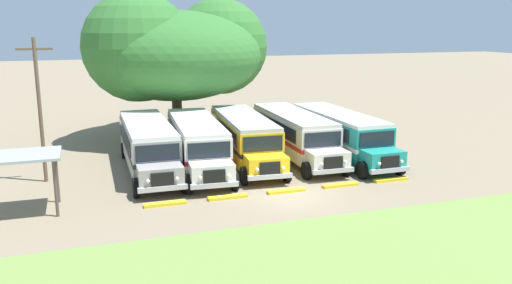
{
  "coord_description": "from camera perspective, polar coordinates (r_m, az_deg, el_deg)",
  "views": [
    {
      "loc": [
        -9.63,
        -23.19,
        8.38
      ],
      "look_at": [
        0.0,
        5.31,
        1.6
      ],
      "focal_mm": 36.9,
      "sensor_mm": 36.0,
      "label": 1
    }
  ],
  "objects": [
    {
      "name": "waiting_shelter",
      "position": [
        25.62,
        -24.38,
        -1.84
      ],
      "size": [
        3.6,
        2.6,
        2.72
      ],
      "color": "brown",
      "rests_on": "ground_plane"
    },
    {
      "name": "foreground_grass_strip",
      "position": [
        19.85,
        12.69,
        -12.59
      ],
      "size": [
        80.0,
        9.46,
        0.01
      ],
      "primitive_type": "cube",
      "color": "olive",
      "rests_on": "ground_plane"
    },
    {
      "name": "parked_bus_slot_2",
      "position": [
        32.54,
        -1.24,
        0.64
      ],
      "size": [
        3.36,
        10.94,
        2.82
      ],
      "rotation": [
        0.0,
        0.0,
        -1.64
      ],
      "color": "yellow",
      "rests_on": "ground_plane"
    },
    {
      "name": "curb_wheelstop_4",
      "position": [
        29.66,
        14.43,
        -3.97
      ],
      "size": [
        2.0,
        0.36,
        0.15
      ],
      "primitive_type": "cube",
      "color": "yellow",
      "rests_on": "ground_plane"
    },
    {
      "name": "broad_shade_tree",
      "position": [
        39.97,
        -8.7,
        9.69
      ],
      "size": [
        14.12,
        13.03,
        10.64
      ],
      "color": "brown",
      "rests_on": "ground_plane"
    },
    {
      "name": "curb_wheelstop_3",
      "position": [
        28.14,
        9.14,
        -4.63
      ],
      "size": [
        2.0,
        0.36,
        0.15
      ],
      "primitive_type": "cube",
      "color": "yellow",
      "rests_on": "ground_plane"
    },
    {
      "name": "parked_bus_slot_3",
      "position": [
        33.62,
        4.21,
        1.0
      ],
      "size": [
        2.91,
        10.87,
        2.82
      ],
      "rotation": [
        0.0,
        0.0,
        -1.6
      ],
      "color": "silver",
      "rests_on": "ground_plane"
    },
    {
      "name": "curb_wheelstop_2",
      "position": [
        26.89,
        3.29,
        -5.31
      ],
      "size": [
        2.0,
        0.36,
        0.15
      ],
      "primitive_type": "cube",
      "color": "yellow",
      "rests_on": "ground_plane"
    },
    {
      "name": "parked_bus_slot_4",
      "position": [
        34.04,
        9.14,
        1.02
      ],
      "size": [
        2.72,
        10.84,
        2.82
      ],
      "rotation": [
        0.0,
        0.0,
        -1.57
      ],
      "color": "teal",
      "rests_on": "ground_plane"
    },
    {
      "name": "ground_plane",
      "position": [
        26.47,
        3.7,
        -5.78
      ],
      "size": [
        220.0,
        220.0,
        0.0
      ],
      "primitive_type": "plane",
      "color": "#84755B"
    },
    {
      "name": "parked_bus_slot_1",
      "position": [
        31.26,
        -6.4,
        0.06
      ],
      "size": [
        3.34,
        10.94,
        2.82
      ],
      "rotation": [
        0.0,
        0.0,
        -1.64
      ],
      "color": "silver",
      "rests_on": "ground_plane"
    },
    {
      "name": "curb_wheelstop_0",
      "position": [
        25.35,
        -9.84,
        -6.62
      ],
      "size": [
        2.0,
        0.36,
        0.15
      ],
      "primitive_type": "cube",
      "color": "yellow",
      "rests_on": "ground_plane"
    },
    {
      "name": "parked_bus_slot_0",
      "position": [
        31.12,
        -11.61,
        -0.18
      ],
      "size": [
        2.81,
        10.86,
        2.82
      ],
      "rotation": [
        0.0,
        0.0,
        -1.59
      ],
      "color": "#9E9993",
      "rests_on": "ground_plane"
    },
    {
      "name": "curb_wheelstop_1",
      "position": [
        25.95,
        -3.07,
        -5.98
      ],
      "size": [
        2.0,
        0.36,
        0.15
      ],
      "primitive_type": "cube",
      "color": "yellow",
      "rests_on": "ground_plane"
    },
    {
      "name": "utility_pole",
      "position": [
        30.03,
        -22.41,
        3.56
      ],
      "size": [
        1.8,
        0.2,
        7.71
      ],
      "color": "brown",
      "rests_on": "ground_plane"
    }
  ]
}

